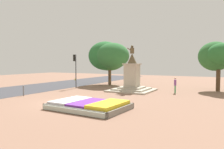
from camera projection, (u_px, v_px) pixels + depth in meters
The scene contains 8 objects.
ground_plane at pixel (67, 103), 16.88m from camera, with size 76.38×76.38×0.00m, color #8C6651.
flower_planter at pixel (89, 105), 14.55m from camera, with size 5.23×3.72×0.57m.
statue_monument at pixel (132, 80), 23.73m from camera, with size 4.49×4.49×4.97m.
traffic_light_mid_block at pixel (75, 65), 26.30m from camera, with size 0.42×0.31×4.06m.
pedestrian_with_handbag at pixel (175, 84), 21.99m from camera, with size 0.29×0.56×1.60m.
kerb_bollard_mid_b at pixel (23, 90), 20.31m from camera, with size 0.13×0.13×0.98m.
park_tree_behind_statue at pixel (219, 56), 23.60m from camera, with size 4.02×4.21×5.41m.
park_tree_far_right at pixel (109, 56), 30.11m from camera, with size 5.97×5.50×6.02m.
Camera 1 is at (10.99, -13.09, 3.10)m, focal length 35.00 mm.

